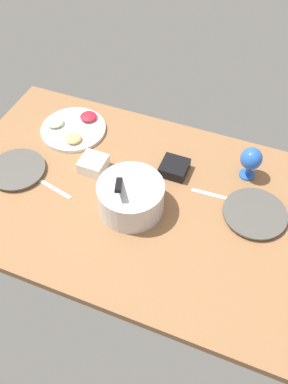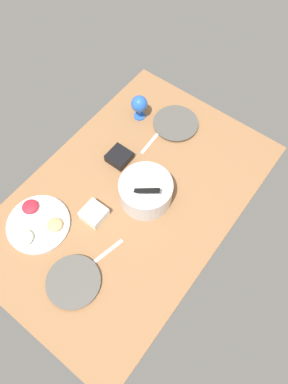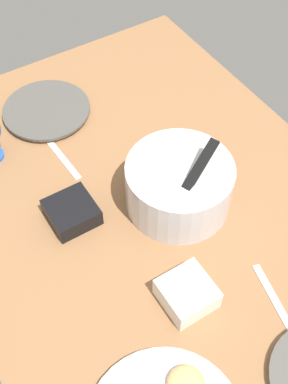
{
  "view_description": "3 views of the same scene",
  "coord_description": "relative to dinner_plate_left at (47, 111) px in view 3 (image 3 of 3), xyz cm",
  "views": [
    {
      "loc": [
        -49.19,
        103.04,
        138.57
      ],
      "look_at": [
        -8.36,
        0.36,
        4.87
      ],
      "focal_mm": 38.22,
      "sensor_mm": 36.0,
      "label": 1
    },
    {
      "loc": [
        61.79,
        56.25,
        165.1
      ],
      "look_at": [
        -4.95,
        5.43,
        4.87
      ],
      "focal_mm": 32.38,
      "sensor_mm": 36.0,
      "label": 2
    },
    {
      "loc": [
        59.31,
        -44.09,
        108.83
      ],
      "look_at": [
        -9.3,
        -1.36,
        4.87
      ],
      "focal_mm": 47.2,
      "sensor_mm": 36.0,
      "label": 3
    }
  ],
  "objects": [
    {
      "name": "fork_by_right_plate",
      "position": [
        84.92,
        18.4,
        -0.84
      ],
      "size": [
        17.96,
        5.71,
        0.6
      ],
      "primitive_type": "cube",
      "rotation": [
        0.0,
        0.0,
        -0.22
      ],
      "color": "silver",
      "rests_on": "ground_plane"
    },
    {
      "name": "fork_by_left_plate",
      "position": [
        19.69,
        -4.22,
        -0.84
      ],
      "size": [
        18.07,
        2.69,
        0.6
      ],
      "primitive_type": "cube",
      "rotation": [
        0.0,
        0.0,
        0.05
      ],
      "color": "silver",
      "rests_on": "ground_plane"
    },
    {
      "name": "square_bowl_black",
      "position": [
        39.53,
        -11.21,
        1.66
      ],
      "size": [
        12.02,
        12.02,
        5.03
      ],
      "color": "black",
      "rests_on": "ground_plane"
    },
    {
      "name": "dinner_plate_left",
      "position": [
        0.0,
        0.0,
        0.0
      ],
      "size": [
        26.89,
        26.89,
        2.2
      ],
      "color": "silver",
      "rests_on": "ground_plane"
    },
    {
      "name": "ground_plane",
      "position": [
        54.69,
        8.59,
        -3.14
      ],
      "size": [
        160.0,
        104.0,
        4.0
      ],
      "primitive_type": "cube",
      "color": "#8C603D"
    },
    {
      "name": "mixing_bowl",
      "position": [
        49.76,
        15.12,
        6.4
      ],
      "size": [
        27.74,
        27.74,
        20.6
      ],
      "color": "silver",
      "rests_on": "ground_plane"
    },
    {
      "name": "square_bowl_white",
      "position": [
        74.53,
        0.72,
        2.22
      ],
      "size": [
        11.5,
        11.5,
        6.04
      ],
      "color": "white",
      "rests_on": "ground_plane"
    }
  ]
}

